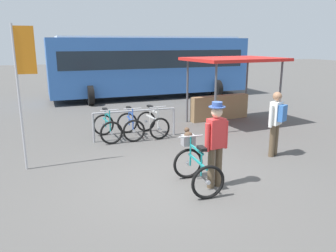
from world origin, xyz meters
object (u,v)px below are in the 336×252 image
(bus_distant, at_px, (150,63))
(featured_bicycle, at_px, (195,163))
(market_stall, at_px, (227,83))
(racked_bike_white, at_px, (153,124))
(pedestrian_with_backpack, at_px, (276,120))
(racked_bike_teal, at_px, (107,127))
(banner_flag, at_px, (23,70))
(racked_bike_blue, at_px, (130,126))
(person_with_featured_bike, at_px, (216,141))

(bus_distant, bearing_deg, featured_bicycle, -102.25)
(bus_distant, xyz_separation_m, market_stall, (0.97, -6.26, -0.35))
(racked_bike_white, relative_size, featured_bicycle, 0.95)
(bus_distant, bearing_deg, pedestrian_with_backpack, -88.53)
(racked_bike_white, distance_m, pedestrian_with_backpack, 3.75)
(racked_bike_teal, height_order, racked_bike_white, same)
(pedestrian_with_backpack, xyz_separation_m, market_stall, (0.72, 3.73, 0.46))
(banner_flag, bearing_deg, racked_bike_teal, 41.18)
(racked_bike_teal, height_order, featured_bicycle, featured_bicycle)
(banner_flag, bearing_deg, racked_bike_white, 27.15)
(racked_bike_blue, relative_size, bus_distant, 0.11)
(pedestrian_with_backpack, bearing_deg, racked_bike_teal, 142.05)
(bus_distant, bearing_deg, racked_bike_white, -106.26)
(person_with_featured_bike, bearing_deg, racked_bike_blue, 100.24)
(racked_bike_teal, relative_size, featured_bicycle, 0.95)
(racked_bike_teal, height_order, person_with_featured_bike, person_with_featured_bike)
(person_with_featured_bike, bearing_deg, featured_bicycle, 151.17)
(racked_bike_teal, xyz_separation_m, market_stall, (4.44, 0.82, 1.03))
(bus_distant, bearing_deg, person_with_featured_bike, -100.35)
(racked_bike_blue, xyz_separation_m, market_stall, (3.74, 0.83, 1.03))
(racked_bike_white, bearing_deg, racked_bike_blue, 179.41)
(racked_bike_teal, bearing_deg, pedestrian_with_backpack, -37.95)
(market_stall, bearing_deg, featured_bicycle, -125.47)
(racked_bike_blue, xyz_separation_m, featured_bicycle, (0.39, -3.87, 0.12))
(banner_flag, bearing_deg, racked_bike_blue, 32.92)
(racked_bike_blue, height_order, racked_bike_white, same)
(racked_bike_teal, bearing_deg, person_with_featured_bike, -70.59)
(racked_bike_white, height_order, banner_flag, banner_flag)
(banner_flag, bearing_deg, bus_distant, 58.18)
(banner_flag, bearing_deg, person_with_featured_bike, -33.61)
(market_stall, relative_size, banner_flag, 1.03)
(racked_bike_white, xyz_separation_m, market_stall, (3.04, 0.84, 1.03))
(racked_bike_teal, height_order, market_stall, market_stall)
(racked_bike_teal, distance_m, person_with_featured_bike, 4.35)
(racked_bike_blue, relative_size, banner_flag, 0.35)
(market_stall, bearing_deg, racked_bike_blue, -167.46)
(pedestrian_with_backpack, relative_size, bus_distant, 0.16)
(racked_bike_white, distance_m, featured_bicycle, 3.88)
(person_with_featured_bike, height_order, bus_distant, bus_distant)
(racked_bike_blue, bearing_deg, market_stall, 12.54)
(racked_bike_teal, xyz_separation_m, person_with_featured_bike, (1.43, -4.07, 0.58))
(pedestrian_with_backpack, relative_size, banner_flag, 0.51)
(person_with_featured_bike, height_order, banner_flag, banner_flag)
(bus_distant, bearing_deg, market_stall, -81.18)
(market_stall, xyz_separation_m, banner_flag, (-6.46, -2.60, 0.84))
(featured_bicycle, bearing_deg, racked_bike_blue, 95.75)
(racked_bike_blue, xyz_separation_m, banner_flag, (-2.72, -1.76, 1.86))
(racked_bike_white, xyz_separation_m, pedestrian_with_backpack, (2.33, -2.89, 0.57))
(racked_bike_blue, bearing_deg, featured_bicycle, -84.25)
(featured_bicycle, bearing_deg, racked_bike_white, 85.41)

